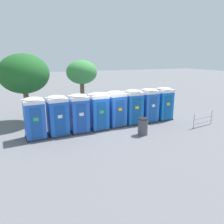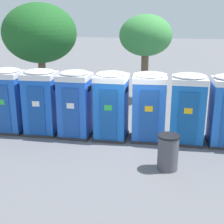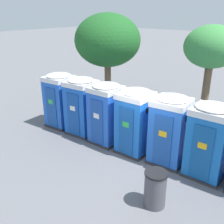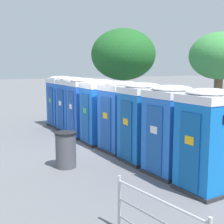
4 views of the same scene
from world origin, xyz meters
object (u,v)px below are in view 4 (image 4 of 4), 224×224
Objects in this scene: portapotty_4 at (119,116)px; event_barrier at (157,221)px; portapotty_5 at (141,122)px; trash_can at (66,150)px; portapotty_2 at (84,107)px; portapotty_1 at (72,104)px; portapotty_3 at (99,111)px; street_tree_1 at (220,57)px; portapotty_6 at (170,130)px; portapotty_0 at (61,101)px; street_tree_0 at (123,55)px; portapotty_7 at (207,140)px.

portapotty_4 reaches higher than event_barrier.
portapotty_5 is 2.53m from trash_can.
portapotty_1 is at bearing -179.42° from portapotty_2.
street_tree_1 reaches higher than portapotty_3.
portapotty_6 is 1.25× the size of event_barrier.
portapotty_0 is 4.14m from portapotty_3.
portapotty_5 is at bearing -177.95° from portapotty_6.
portapotty_6 is 0.50× the size of street_tree_0.
event_barrier is at bearing -23.63° from portapotty_4.
street_tree_0 reaches higher than portapotty_7.
event_barrier is (4.88, -0.18, 0.02)m from trash_can.
portapotty_0 is 5.52m from portapotty_4.
portapotty_0 is 1.00× the size of portapotty_4.
portapotty_6 is at bearing 3.20° from portapotty_2.
trash_can is at bearing -22.79° from portapotty_1.
portapotty_2 is 0.50× the size of street_tree_0.
portapotty_2 and portapotty_6 have the same top height.
event_barrier is (6.56, -8.21, -2.88)m from street_tree_1.
portapotty_1 is 1.25× the size of event_barrier.
portapotty_3 reaches higher than trash_can.
portapotty_7 is (6.89, 0.34, -0.00)m from portapotty_2.
portapotty_4 is 1.00× the size of portapotty_5.
street_tree_0 is (-5.76, 3.49, 2.35)m from portapotty_4.
portapotty_4 is 7.13m from street_tree_0.
portapotty_1 and portapotty_2 have the same top height.
portapotty_1 is 7.13m from street_tree_1.
portapotty_0 and portapotty_5 have the same top height.
portapotty_7 is (8.27, 0.36, 0.00)m from portapotty_1.
street_tree_1 is (-0.84, 5.71, 2.16)m from portapotty_4.
portapotty_6 is at bearing 138.82° from event_barrier.
street_tree_1 is (-2.22, 5.68, 2.16)m from portapotty_5.
portapotty_1 and portapotty_3 have the same top height.
street_tree_0 reaches higher than portapotty_3.
portapotty_1 is 1.00× the size of portapotty_5.
portapotty_7 is (4.14, 0.12, 0.00)m from portapotty_4.
event_barrier is (5.72, -2.50, -0.72)m from portapotty_4.
portapotty_3 is (1.38, 0.06, -0.00)m from portapotty_2.
event_barrier is at bearing -11.11° from portapotty_0.
portapotty_5 is 6.47m from street_tree_1.
portapotty_5 is (1.38, 0.04, -0.00)m from portapotty_4.
street_tree_0 is 5.40m from street_tree_1.
portapotty_6 is 0.56× the size of street_tree_1.
portapotty_5 is at bearing -178.28° from portapotty_7.
portapotty_1 is 1.38m from portapotty_2.
portapotty_1 is at bearing 157.21° from trash_can.
portapotty_4 is 2.58m from trash_can.
trash_can is at bearing -41.39° from street_tree_0.
portapotty_6 is 1.38m from portapotty_7.
portapotty_5 is 2.76m from portapotty_7.
street_tree_0 is at bearing 113.59° from portapotty_1.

